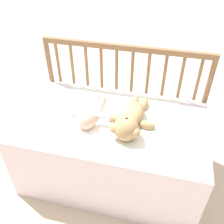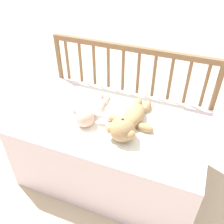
{
  "view_description": "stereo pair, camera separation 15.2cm",
  "coord_description": "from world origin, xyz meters",
  "views": [
    {
      "loc": [
        0.29,
        -1.15,
        1.5
      ],
      "look_at": [
        0.0,
        0.01,
        0.56
      ],
      "focal_mm": 40.0,
      "sensor_mm": 36.0,
      "label": 1
    },
    {
      "loc": [
        0.44,
        -1.1,
        1.5
      ],
      "look_at": [
        0.0,
        0.01,
        0.56
      ],
      "focal_mm": 40.0,
      "sensor_mm": 36.0,
      "label": 2
    }
  ],
  "objects": [
    {
      "name": "crib_mattress",
      "position": [
        0.0,
        0.0,
        0.25
      ],
      "size": [
        1.17,
        0.68,
        0.5
      ],
      "color": "silver",
      "rests_on": "ground_plane"
    },
    {
      "name": "baby",
      "position": [
        -0.13,
        -0.0,
        0.55
      ],
      "size": [
        0.28,
        0.38,
        0.11
      ],
      "color": "white",
      "rests_on": "crib_mattress"
    },
    {
      "name": "ground_plane",
      "position": [
        0.0,
        0.0,
        0.0
      ],
      "size": [
        12.0,
        12.0,
        0.0
      ],
      "primitive_type": "plane",
      "color": "#C6B293"
    },
    {
      "name": "teddy_bear",
      "position": [
        0.12,
        -0.03,
        0.56
      ],
      "size": [
        0.3,
        0.45,
        0.15
      ],
      "color": "tan",
      "rests_on": "crib_mattress"
    },
    {
      "name": "blanket",
      "position": [
        0.02,
        0.04,
        0.51
      ],
      "size": [
        0.77,
        0.55,
        0.01
      ],
      "color": "white",
      "rests_on": "crib_mattress"
    },
    {
      "name": "crib_rail",
      "position": [
        -0.0,
        0.36,
        0.6
      ],
      "size": [
        1.17,
        0.04,
        0.85
      ],
      "color": "brown",
      "rests_on": "ground_plane"
    }
  ]
}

